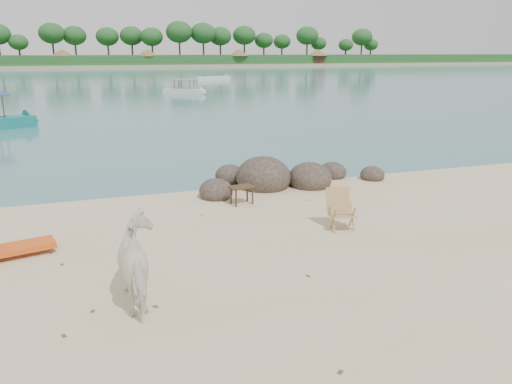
% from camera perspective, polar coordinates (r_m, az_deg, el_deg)
% --- Properties ---
extents(water, '(400.00, 400.00, 0.00)m').
position_cam_1_polar(water, '(98.46, -17.53, 12.69)').
color(water, '#346468').
rests_on(water, ground).
extents(far_shore, '(420.00, 90.00, 1.40)m').
position_cam_1_polar(far_shore, '(178.41, -18.37, 13.69)').
color(far_shore, tan).
rests_on(far_shore, ground).
extents(far_scenery, '(420.00, 18.00, 9.50)m').
position_cam_1_polar(far_scenery, '(145.07, -18.23, 14.65)').
color(far_scenery, '#1E4C1E').
rests_on(far_scenery, ground).
extents(boulders, '(6.27, 2.82, 1.27)m').
position_cam_1_polar(boulders, '(15.66, 2.49, 1.54)').
color(boulders, '#322921').
rests_on(boulders, ground).
extents(cow, '(0.89, 1.72, 1.41)m').
position_cam_1_polar(cow, '(8.53, -12.93, -8.00)').
color(cow, white).
rests_on(cow, ground).
extents(side_table, '(0.70, 0.52, 0.51)m').
position_cam_1_polar(side_table, '(13.69, -1.64, -0.48)').
color(side_table, '#332514').
rests_on(side_table, ground).
extents(lounge_chair, '(1.81, 0.98, 0.51)m').
position_cam_1_polar(lounge_chair, '(11.37, -25.48, -5.50)').
color(lounge_chair, orange).
rests_on(lounge_chair, ground).
extents(deck_chair, '(0.75, 0.79, 0.95)m').
position_cam_1_polar(deck_chair, '(11.85, 9.93, -2.21)').
color(deck_chair, tan).
rests_on(deck_chair, ground).
extents(boat_mid, '(4.47, 3.79, 2.36)m').
position_cam_1_polar(boat_mid, '(51.76, -8.23, 12.40)').
color(boat_mid, silver).
rests_on(boat_mid, water).
extents(boat_far, '(6.36, 3.26, 0.72)m').
position_cam_1_polar(boat_far, '(74.36, -5.04, 12.85)').
color(boat_far, silver).
rests_on(boat_far, water).
extents(dead_leaves, '(7.34, 7.54, 0.00)m').
position_cam_1_polar(dead_leaves, '(9.92, -1.17, -8.52)').
color(dead_leaves, brown).
rests_on(dead_leaves, ground).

